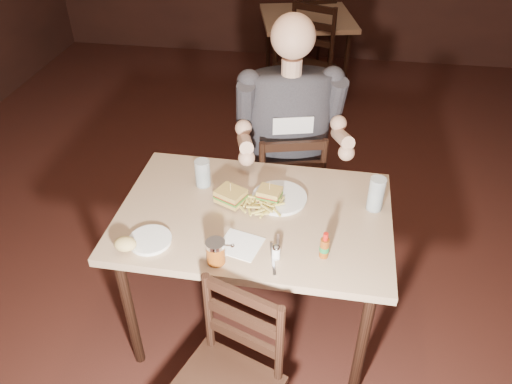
# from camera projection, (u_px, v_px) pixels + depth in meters

# --- Properties ---
(room_shell) EXTENTS (7.00, 7.00, 7.00)m
(room_shell) POSITION_uv_depth(u_px,v_px,m) (304.00, 53.00, 2.12)
(room_shell) COLOR black
(room_shell) RESTS_ON ground
(main_table) EXTENTS (1.24, 0.84, 0.77)m
(main_table) POSITION_uv_depth(u_px,v_px,m) (254.00, 226.00, 2.31)
(main_table) COLOR tan
(main_table) RESTS_ON ground
(bg_table) EXTENTS (0.96, 0.96, 0.77)m
(bg_table) POSITION_uv_depth(u_px,v_px,m) (307.00, 26.00, 4.55)
(bg_table) COLOR tan
(bg_table) RESTS_ON ground
(chair_far) EXTENTS (0.50, 0.53, 0.88)m
(chair_far) POSITION_uv_depth(u_px,v_px,m) (286.00, 189.00, 2.96)
(chair_far) COLOR black
(chair_far) RESTS_ON ground
(bg_chair_far) EXTENTS (0.58, 0.61, 0.95)m
(bg_chair_far) POSITION_uv_depth(u_px,v_px,m) (309.00, 28.00, 5.10)
(bg_chair_far) COLOR black
(bg_chair_far) RESTS_ON ground
(bg_chair_near) EXTENTS (0.60, 0.62, 0.98)m
(bg_chair_near) POSITION_uv_depth(u_px,v_px,m) (301.00, 70.00, 4.23)
(bg_chair_near) COLOR black
(bg_chair_near) RESTS_ON ground
(diner) EXTENTS (0.68, 0.59, 1.02)m
(diner) POSITION_uv_depth(u_px,v_px,m) (291.00, 114.00, 2.60)
(diner) COLOR #333237
(diner) RESTS_ON chair_far
(dinner_plate) EXTENTS (0.25, 0.25, 0.01)m
(dinner_plate) POSITION_uv_depth(u_px,v_px,m) (279.00, 198.00, 2.33)
(dinner_plate) COLOR white
(dinner_plate) RESTS_ON main_table
(sandwich_left) EXTENTS (0.16, 0.15, 0.10)m
(sandwich_left) POSITION_uv_depth(u_px,v_px,m) (231.00, 192.00, 2.28)
(sandwich_left) COLOR #D2B157
(sandwich_left) RESTS_ON dinner_plate
(sandwich_right) EXTENTS (0.12, 0.10, 0.09)m
(sandwich_right) POSITION_uv_depth(u_px,v_px,m) (270.00, 192.00, 2.29)
(sandwich_right) COLOR #D2B157
(sandwich_right) RESTS_ON dinner_plate
(fries_pile) EXTENTS (0.25, 0.18, 0.04)m
(fries_pile) POSITION_uv_depth(u_px,v_px,m) (263.00, 205.00, 2.25)
(fries_pile) COLOR #D6C65C
(fries_pile) RESTS_ON dinner_plate
(ketchup_dollop) EXTENTS (0.05, 0.05, 0.01)m
(ketchup_dollop) POSITION_uv_depth(u_px,v_px,m) (260.00, 200.00, 2.30)
(ketchup_dollop) COLOR maroon
(ketchup_dollop) RESTS_ON dinner_plate
(glass_left) EXTENTS (0.08, 0.08, 0.14)m
(glass_left) POSITION_uv_depth(u_px,v_px,m) (203.00, 173.00, 2.39)
(glass_left) COLOR silver
(glass_left) RESTS_ON main_table
(glass_right) EXTENTS (0.07, 0.07, 0.16)m
(glass_right) POSITION_uv_depth(u_px,v_px,m) (376.00, 194.00, 2.24)
(glass_right) COLOR silver
(glass_right) RESTS_ON main_table
(hot_sauce) EXTENTS (0.04, 0.04, 0.12)m
(hot_sauce) POSITION_uv_depth(u_px,v_px,m) (325.00, 245.00, 2.00)
(hot_sauce) COLOR #78370D
(hot_sauce) RESTS_ON main_table
(salt_shaker) EXTENTS (0.04, 0.04, 0.06)m
(salt_shaker) POSITION_uv_depth(u_px,v_px,m) (276.00, 252.00, 2.01)
(salt_shaker) COLOR white
(salt_shaker) RESTS_ON main_table
(syrup_dispenser) EXTENTS (0.08, 0.08, 0.10)m
(syrup_dispenser) POSITION_uv_depth(u_px,v_px,m) (216.00, 252.00, 1.98)
(syrup_dispenser) COLOR #78370D
(syrup_dispenser) RESTS_ON main_table
(napkin) EXTENTS (0.20, 0.19, 0.00)m
(napkin) POSITION_uv_depth(u_px,v_px,m) (240.00, 245.00, 2.09)
(napkin) COLOR white
(napkin) RESTS_ON main_table
(knife) EXTENTS (0.05, 0.18, 0.00)m
(knife) POSITION_uv_depth(u_px,v_px,m) (273.00, 259.00, 2.02)
(knife) COLOR silver
(knife) RESTS_ON napkin
(fork) EXTENTS (0.02, 0.16, 0.00)m
(fork) POSITION_uv_depth(u_px,v_px,m) (278.00, 247.00, 2.07)
(fork) COLOR silver
(fork) RESTS_ON napkin
(side_plate) EXTENTS (0.18, 0.18, 0.01)m
(side_plate) POSITION_uv_depth(u_px,v_px,m) (150.00, 241.00, 2.10)
(side_plate) COLOR white
(side_plate) RESTS_ON main_table
(bread_roll) EXTENTS (0.09, 0.08, 0.06)m
(bread_roll) POSITION_uv_depth(u_px,v_px,m) (125.00, 244.00, 2.04)
(bread_roll) COLOR tan
(bread_roll) RESTS_ON side_plate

